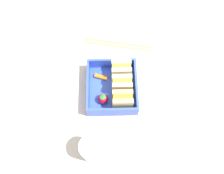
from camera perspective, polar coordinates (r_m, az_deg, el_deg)
name	(u,v)px	position (r cm, az deg, el deg)	size (l,w,h in cm)	color
ground_plane	(112,92)	(72.42, 0.00, -1.12)	(120.00, 120.00, 2.00)	beige
bento_tray	(112,90)	(70.93, 0.00, -0.65)	(15.01, 13.72, 1.20)	blue
bento_rim	(112,86)	(68.48, 0.00, 0.18)	(15.01, 13.72, 4.10)	blue
sandwich_left	(121,70)	(69.54, 2.13, 3.87)	(3.68, 5.36, 5.95)	beige
sandwich_center_left	(122,85)	(67.71, 2.27, 0.53)	(3.68, 5.36, 5.95)	#D6B68A
sandwich_center	(122,100)	(66.11, 2.41, -2.99)	(3.68, 5.36, 5.95)	tan
carrot_stick_far_left	(101,77)	(71.30, -2.54, 2.36)	(1.23, 1.23, 3.65)	orange
strawberry_far_left	(103,98)	(67.77, -2.10, -2.64)	(2.85, 2.85, 3.45)	red
chopstick_pair	(118,44)	(78.18, 1.42, 9.77)	(5.63, 20.99, 0.70)	tan
drinking_glass	(92,149)	(63.07, -4.57, -14.02)	(5.77, 5.77, 8.49)	silver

